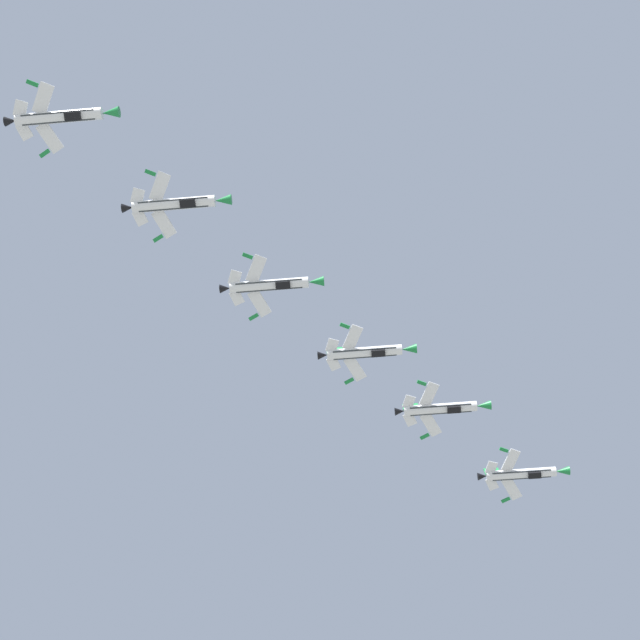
{
  "coord_description": "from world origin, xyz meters",
  "views": [
    {
      "loc": [
        4.58,
        -1.4,
        1.78
      ],
      "look_at": [
        34.63,
        62.74,
        119.22
      ],
      "focal_mm": 49.93,
      "sensor_mm": 36.0,
      "label": 1
    }
  ],
  "objects_px": {
    "fighter_jet_right_wing": "(366,352)",
    "fighter_jet_right_outer": "(176,204)",
    "fighter_jet_left_outer": "(271,285)",
    "fighter_jet_trail_slot": "(61,117)",
    "fighter_jet_lead": "(523,474)",
    "fighter_jet_left_wing": "(442,408)"
  },
  "relations": [
    {
      "from": "fighter_jet_right_wing",
      "to": "fighter_jet_trail_slot",
      "type": "distance_m",
      "value": 57.97
    },
    {
      "from": "fighter_jet_lead",
      "to": "fighter_jet_left_wing",
      "type": "distance_m",
      "value": 20.97
    },
    {
      "from": "fighter_jet_right_wing",
      "to": "fighter_jet_trail_slot",
      "type": "relative_size",
      "value": 1.0
    },
    {
      "from": "fighter_jet_left_wing",
      "to": "fighter_jet_right_wing",
      "type": "bearing_deg",
      "value": -45.53
    },
    {
      "from": "fighter_jet_lead",
      "to": "fighter_jet_right_wing",
      "type": "bearing_deg",
      "value": -43.21
    },
    {
      "from": "fighter_jet_left_outer",
      "to": "fighter_jet_right_outer",
      "type": "relative_size",
      "value": 1.0
    },
    {
      "from": "fighter_jet_left_wing",
      "to": "fighter_jet_trail_slot",
      "type": "xyz_separation_m",
      "value": [
        -71.41,
        -21.27,
        0.04
      ]
    },
    {
      "from": "fighter_jet_left_wing",
      "to": "fighter_jet_right_outer",
      "type": "xyz_separation_m",
      "value": [
        -52.7,
        -15.94,
        -0.32
      ]
    },
    {
      "from": "fighter_jet_left_outer",
      "to": "fighter_jet_right_outer",
      "type": "height_order",
      "value": "fighter_jet_left_outer"
    },
    {
      "from": "fighter_jet_trail_slot",
      "to": "fighter_jet_left_wing",
      "type": "bearing_deg",
      "value": 136.64
    },
    {
      "from": "fighter_jet_left_wing",
      "to": "fighter_jet_trail_slot",
      "type": "distance_m",
      "value": 74.51
    },
    {
      "from": "fighter_jet_right_wing",
      "to": "fighter_jet_right_outer",
      "type": "bearing_deg",
      "value": -42.08
    },
    {
      "from": "fighter_jet_lead",
      "to": "fighter_jet_left_wing",
      "type": "relative_size",
      "value": 1.0
    },
    {
      "from": "fighter_jet_left_outer",
      "to": "fighter_jet_left_wing",
      "type": "bearing_deg",
      "value": 135.24
    },
    {
      "from": "fighter_jet_lead",
      "to": "fighter_jet_left_outer",
      "type": "relative_size",
      "value": 1.0
    },
    {
      "from": "fighter_jet_lead",
      "to": "fighter_jet_right_wing",
      "type": "distance_m",
      "value": 37.51
    },
    {
      "from": "fighter_jet_right_wing",
      "to": "fighter_jet_trail_slot",
      "type": "xyz_separation_m",
      "value": [
        -55.37,
        -17.15,
        -0.88
      ]
    },
    {
      "from": "fighter_jet_left_wing",
      "to": "fighter_jet_right_outer",
      "type": "height_order",
      "value": "fighter_jet_left_wing"
    },
    {
      "from": "fighter_jet_left_wing",
      "to": "fighter_jet_left_outer",
      "type": "relative_size",
      "value": 1.0
    },
    {
      "from": "fighter_jet_left_outer",
      "to": "fighter_jet_trail_slot",
      "type": "xyz_separation_m",
      "value": [
        -36.44,
        -11.78,
        0.25
      ]
    },
    {
      "from": "fighter_jet_left_wing",
      "to": "fighter_jet_left_outer",
      "type": "distance_m",
      "value": 36.24
    },
    {
      "from": "fighter_jet_right_outer",
      "to": "fighter_jet_lead",
      "type": "bearing_deg",
      "value": 137.36
    }
  ]
}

